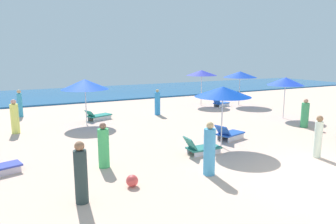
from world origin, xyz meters
The scene contains 19 objects.
ocean centered at (0.00, 24.41, 0.06)m, with size 60.00×11.19×0.12m, color #185691.
umbrella_0 centered at (-4.80, 11.23, 2.19)m, with size 2.48×2.48×2.46m.
lounge_chair_0_0 centered at (-3.93, 12.23, 0.25)m, with size 1.62×1.14×0.62m.
umbrella_1 centered at (6.04, 7.66, 2.21)m, with size 2.09×2.09×2.44m.
umbrella_2 centered at (-0.75, 4.64, 2.29)m, with size 2.27×2.27×2.50m.
lounge_chair_2_0 centered at (0.21, 5.36, 0.28)m, with size 1.54×1.01×0.73m.
lounge_chair_2_1 centered at (-1.99, 4.25, 0.25)m, with size 1.42×0.67×0.71m.
umbrella_3 centered at (4.30, 13.94, 2.41)m, with size 2.26×2.26×2.61m.
umbrella_6 centered at (6.82, 12.63, 2.30)m, with size 2.45×2.45×2.52m.
lounge_chair_6_0 centered at (5.26, 12.81, 0.26)m, with size 1.39×0.86×0.74m.
beachgoer_0 centered at (1.62, 1.98, 0.76)m, with size 0.34×0.34×1.57m.
beachgoer_1 centered at (-6.87, 2.31, 0.77)m, with size 0.45×0.45×1.63m.
beachgoer_2 centered at (-0.21, 12.02, 0.75)m, with size 0.39×0.39×1.62m.
beachgoer_3 centered at (-5.68, 4.55, 0.71)m, with size 0.43×0.43×1.54m.
beachgoer_4 centered at (-7.92, 15.22, 0.80)m, with size 0.30×0.30×1.66m.
beachgoer_5 centered at (5.21, 5.49, 0.69)m, with size 0.48×0.48×1.50m.
beachgoer_6 centered at (-2.89, 2.40, 0.79)m, with size 0.46×0.46×1.71m.
beachgoer_7 centered at (-8.26, 10.93, 0.77)m, with size 0.38×0.38×1.65m.
beach_ball_0 centered at (-5.38, 2.64, 0.18)m, with size 0.35×0.35×0.35m, color #D64546.
Camera 1 is at (-8.22, -5.22, 3.75)m, focal length 32.82 mm.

